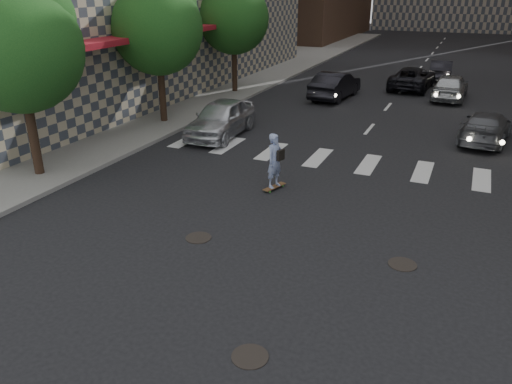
% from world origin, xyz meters
% --- Properties ---
extents(ground, '(160.00, 160.00, 0.00)m').
position_xyz_m(ground, '(0.00, 0.00, 0.00)').
color(ground, black).
rests_on(ground, ground).
extents(sidewalk_left, '(13.00, 80.00, 0.15)m').
position_xyz_m(sidewalk_left, '(-14.50, 20.00, 0.07)').
color(sidewalk_left, gray).
rests_on(sidewalk_left, ground).
extents(tree_a, '(4.20, 4.20, 6.60)m').
position_xyz_m(tree_a, '(-9.45, 3.14, 4.65)').
color(tree_a, '#382619').
rests_on(tree_a, sidewalk_left).
extents(tree_b, '(4.20, 4.20, 6.60)m').
position_xyz_m(tree_b, '(-9.45, 11.14, 4.65)').
color(tree_b, '#382619').
rests_on(tree_b, sidewalk_left).
extents(tree_c, '(4.20, 4.20, 6.60)m').
position_xyz_m(tree_c, '(-9.45, 19.14, 4.65)').
color(tree_c, '#382619').
rests_on(tree_c, sidewalk_left).
extents(manhole_a, '(0.70, 0.70, 0.02)m').
position_xyz_m(manhole_a, '(1.20, -2.50, 0.01)').
color(manhole_a, black).
rests_on(manhole_a, ground).
extents(manhole_b, '(0.70, 0.70, 0.02)m').
position_xyz_m(manhole_b, '(-2.00, 1.20, 0.01)').
color(manhole_b, black).
rests_on(manhole_b, ground).
extents(manhole_c, '(0.70, 0.70, 0.02)m').
position_xyz_m(manhole_c, '(3.30, 2.00, 0.01)').
color(manhole_c, black).
rests_on(manhole_c, ground).
extents(skateboarder, '(0.62, 0.99, 1.93)m').
position_xyz_m(skateboarder, '(-1.38, 5.27, 1.01)').
color(skateboarder, brown).
rests_on(skateboarder, ground).
extents(silver_sedan, '(2.15, 4.82, 1.61)m').
position_xyz_m(silver_sedan, '(-5.94, 10.24, 0.81)').
color(silver_sedan, silver).
rests_on(silver_sedan, ground).
extents(traffic_car_a, '(2.10, 4.88, 1.56)m').
position_xyz_m(traffic_car_a, '(-3.34, 20.00, 0.78)').
color(traffic_car_a, black).
rests_on(traffic_car_a, ground).
extents(traffic_car_b, '(2.39, 4.68, 1.30)m').
position_xyz_m(traffic_car_b, '(4.99, 14.00, 0.65)').
color(traffic_car_b, '#515358').
rests_on(traffic_car_b, ground).
extents(traffic_car_c, '(2.63, 5.19, 1.40)m').
position_xyz_m(traffic_car_c, '(0.50, 24.73, 0.70)').
color(traffic_car_c, black).
rests_on(traffic_car_c, ground).
extents(traffic_car_d, '(2.01, 4.59, 1.54)m').
position_xyz_m(traffic_car_d, '(2.96, 22.41, 0.77)').
color(traffic_car_d, '#A7AAAE').
rests_on(traffic_car_d, ground).
extents(traffic_car_e, '(1.65, 4.21, 1.36)m').
position_xyz_m(traffic_car_e, '(1.90, 29.22, 0.68)').
color(traffic_car_e, black).
rests_on(traffic_car_e, ground).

